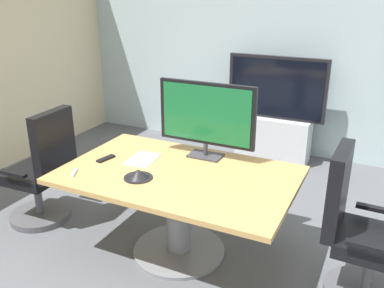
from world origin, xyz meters
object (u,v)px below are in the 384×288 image
(tv_monitor, at_px, (206,116))
(remote_control, at_px, (106,159))
(office_chair_left, at_px, (43,176))
(wall_display_unit, at_px, (274,126))
(conference_phone, at_px, (138,174))
(office_chair_right, at_px, (358,239))
(conference_table, at_px, (178,195))

(tv_monitor, bearing_deg, remote_control, -149.08)
(office_chair_left, distance_m, tv_monitor, 1.61)
(wall_display_unit, bearing_deg, office_chair_left, -121.98)
(wall_display_unit, distance_m, conference_phone, 2.57)
(office_chair_right, distance_m, conference_phone, 1.63)
(tv_monitor, distance_m, conference_phone, 0.75)
(tv_monitor, relative_size, remote_control, 4.94)
(office_chair_left, distance_m, office_chair_right, 2.69)
(wall_display_unit, xyz_separation_m, conference_phone, (-0.37, -2.52, 0.32))
(conference_phone, bearing_deg, office_chair_right, 11.25)
(conference_table, bearing_deg, conference_phone, -135.40)
(office_chair_right, relative_size, wall_display_unit, 0.83)
(conference_table, distance_m, tv_monitor, 0.68)
(office_chair_right, bearing_deg, wall_display_unit, 30.04)
(office_chair_right, height_order, wall_display_unit, wall_display_unit)
(tv_monitor, height_order, conference_phone, tv_monitor)
(office_chair_right, distance_m, wall_display_unit, 2.51)
(office_chair_left, bearing_deg, conference_table, 91.54)
(office_chair_left, relative_size, remote_control, 6.41)
(tv_monitor, bearing_deg, office_chair_left, -160.83)
(office_chair_left, relative_size, office_chair_right, 1.00)
(conference_table, distance_m, office_chair_left, 1.35)
(conference_phone, distance_m, remote_control, 0.47)
(conference_table, height_order, conference_phone, conference_phone)
(tv_monitor, bearing_deg, conference_table, -98.77)
(wall_display_unit, bearing_deg, remote_control, -109.11)
(conference_phone, bearing_deg, conference_table, 44.60)
(conference_table, xyz_separation_m, office_chair_right, (1.34, 0.09, -0.08))
(wall_display_unit, bearing_deg, conference_phone, -98.43)
(conference_table, xyz_separation_m, wall_display_unit, (0.15, 2.30, -0.09))
(wall_display_unit, relative_size, conference_phone, 5.95)
(office_chair_right, xyz_separation_m, tv_monitor, (-1.28, 0.30, 0.63))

